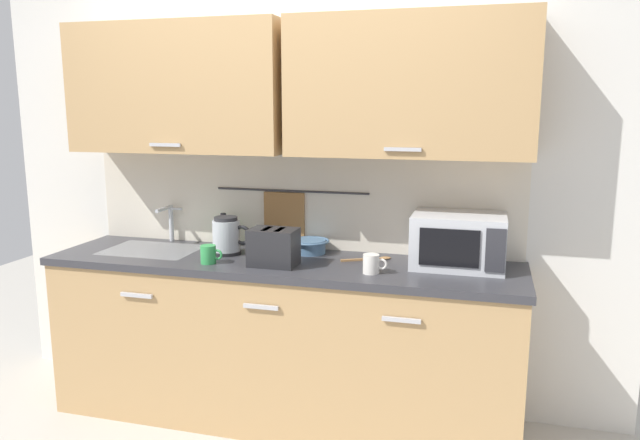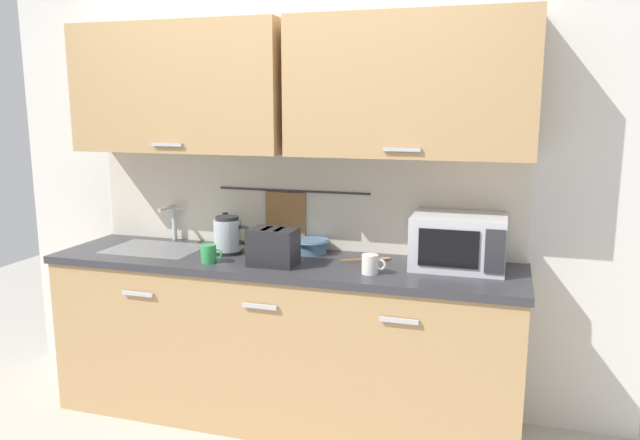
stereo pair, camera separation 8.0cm
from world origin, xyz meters
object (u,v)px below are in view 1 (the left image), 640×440
(mug_near_sink, at_px, (209,254))
(wooden_spoon, at_px, (372,259))
(toaster, at_px, (273,247))
(electric_kettle, at_px, (227,236))
(mixing_bowl, at_px, (310,245))
(dish_soap_bottle, at_px, (224,232))
(mug_by_kettle, at_px, (372,264))
(microwave, at_px, (458,241))

(mug_near_sink, distance_m, wooden_spoon, 0.86)
(wooden_spoon, bearing_deg, toaster, -152.62)
(electric_kettle, height_order, mixing_bowl, electric_kettle)
(electric_kettle, relative_size, mug_near_sink, 1.89)
(wooden_spoon, bearing_deg, mug_near_sink, -159.77)
(electric_kettle, distance_m, dish_soap_bottle, 0.19)
(wooden_spoon, bearing_deg, mug_by_kettle, -80.11)
(toaster, xyz_separation_m, mug_by_kettle, (0.51, -0.02, -0.05))
(dish_soap_bottle, xyz_separation_m, mug_by_kettle, (0.94, -0.34, -0.04))
(dish_soap_bottle, bearing_deg, toaster, -37.43)
(microwave, relative_size, wooden_spoon, 1.78)
(electric_kettle, bearing_deg, mug_by_kettle, -11.85)
(mixing_bowl, bearing_deg, microwave, -5.25)
(dish_soap_bottle, distance_m, mug_near_sink, 0.39)
(dish_soap_bottle, height_order, mug_by_kettle, dish_soap_bottle)
(mixing_bowl, distance_m, wooden_spoon, 0.37)
(electric_kettle, relative_size, toaster, 0.89)
(dish_soap_bottle, relative_size, mug_near_sink, 1.63)
(mug_near_sink, distance_m, toaster, 0.34)
(mixing_bowl, height_order, mug_by_kettle, mug_by_kettle)
(microwave, bearing_deg, dish_soap_bottle, 175.79)
(mug_near_sink, xyz_separation_m, mug_by_kettle, (0.85, 0.04, 0.00))
(microwave, height_order, dish_soap_bottle, microwave)
(microwave, bearing_deg, mug_by_kettle, -148.71)
(electric_kettle, height_order, mug_by_kettle, electric_kettle)
(electric_kettle, distance_m, mixing_bowl, 0.46)
(electric_kettle, xyz_separation_m, toaster, (0.33, -0.16, -0.01))
(mixing_bowl, bearing_deg, mug_by_kettle, -37.88)
(electric_kettle, height_order, toaster, electric_kettle)
(toaster, bearing_deg, wooden_spoon, 27.38)
(toaster, distance_m, mug_by_kettle, 0.52)
(microwave, xyz_separation_m, wooden_spoon, (-0.44, 0.02, -0.13))
(mug_near_sink, xyz_separation_m, mixing_bowl, (0.44, 0.35, -0.00))
(microwave, height_order, toaster, microwave)
(microwave, distance_m, wooden_spoon, 0.46)
(electric_kettle, height_order, mug_near_sink, electric_kettle)
(mixing_bowl, distance_m, mug_by_kettle, 0.51)
(mixing_bowl, height_order, wooden_spoon, mixing_bowl)
(mug_near_sink, height_order, toaster, toaster)
(toaster, bearing_deg, electric_kettle, 153.99)
(mixing_bowl, bearing_deg, mug_near_sink, -141.56)
(dish_soap_bottle, relative_size, mug_by_kettle, 1.63)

